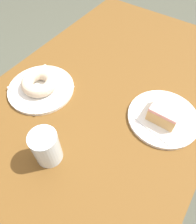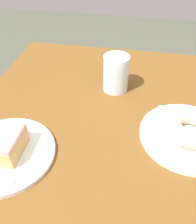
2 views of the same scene
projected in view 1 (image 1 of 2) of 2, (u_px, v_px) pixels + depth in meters
ground_plane at (104, 171)px, 1.30m from camera, size 6.00×6.00×0.00m
table at (108, 112)px, 0.80m from camera, size 1.08×0.69×0.75m
plate_glazed_square at (163, 117)px, 0.62m from camera, size 0.21×0.21×0.01m
napkin_glazed_square at (164, 116)px, 0.61m from camera, size 0.17×0.17×0.00m
donut_glazed_square at (166, 111)px, 0.59m from camera, size 0.08×0.08×0.05m
plate_sugar_ring at (41, 89)px, 0.68m from camera, size 0.22×0.22×0.01m
napkin_sugar_ring at (41, 87)px, 0.68m from camera, size 0.18×0.18×0.00m
donut_sugar_ring at (39, 83)px, 0.66m from camera, size 0.12×0.12×0.04m
water_glass at (46, 147)px, 0.51m from camera, size 0.07×0.07×0.10m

